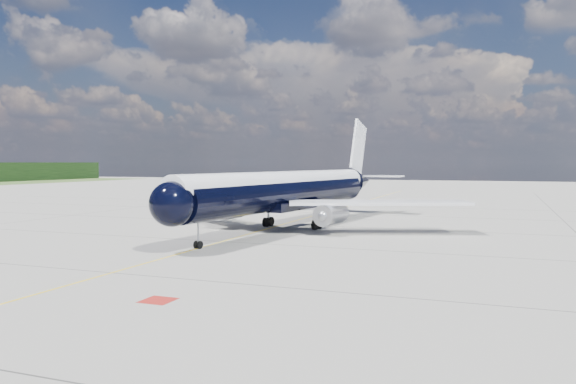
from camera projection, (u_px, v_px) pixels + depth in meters
name	position (u px, v px, depth m)	size (l,w,h in m)	color
ground	(299.00, 220.00, 68.10)	(320.00, 320.00, 0.00)	gray
taxiway_centerline	(284.00, 224.00, 63.43)	(0.16, 160.00, 0.01)	yellow
red_marking	(158.00, 300.00, 28.35)	(1.60, 1.60, 0.01)	maroon
main_airliner	(292.00, 190.00, 59.57)	(36.56, 44.80, 12.95)	black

